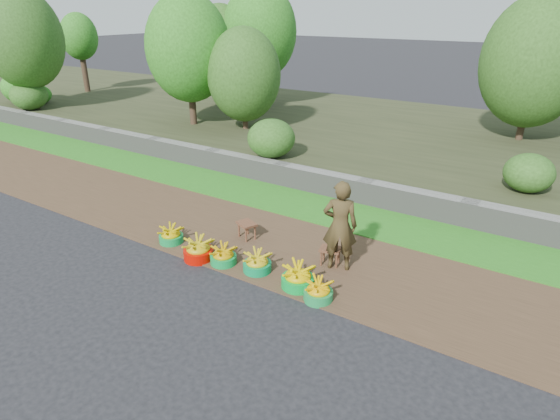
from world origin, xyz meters
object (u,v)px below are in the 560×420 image
Objects in this scene: basin_b at (198,250)px; basin_e at (298,278)px; stool_left at (247,226)px; basin_a at (171,236)px; basin_c at (223,256)px; basin_d at (257,263)px; stool_right at (330,251)px; vendor_woman at (340,226)px; basin_f at (318,292)px.

basin_b is 1.00× the size of basin_e.
basin_b reaches higher than stool_left.
basin_c is at bearing -3.52° from basin_a.
basin_c reaches higher than basin_a.
basin_b is 1.94m from basin_e.
basin_e is at bearing 4.84° from basin_b.
basin_c is 0.96× the size of basin_d.
basin_d is at bearing 0.85° from basin_a.
basin_a is 0.94× the size of basin_d.
stool_right is (0.10, 0.90, 0.09)m from basin_e.
basin_b reaches higher than basin_d.
stool_left is (1.10, 0.90, 0.13)m from basin_a.
stool_right is 0.56m from vendor_woman.
basin_a is at bearing -162.95° from stool_right.
basin_d is at bearing 172.02° from basin_f.
basin_c is 1.02× the size of stool_left.
basin_d is (1.11, 0.21, -0.02)m from basin_b.
basin_f is at bearing -1.98° from basin_c.
basin_b is 1.18× the size of stool_left.
basin_a is at bearing 168.05° from basin_b.
basin_f is 0.29× the size of vendor_woman.
basin_b is 2.51m from vendor_woman.
basin_e reaches higher than stool_left.
basin_a is 2.78m from basin_e.
stool_left is at bearing 134.62° from basin_d.
stool_left is 0.29× the size of vendor_woman.
vendor_woman is (-0.17, 1.01, 0.65)m from basin_f.
basin_d is 0.30× the size of vendor_woman.
basin_e is at bearing 2.58° from basin_c.
vendor_woman reaches higher than stool_right.
vendor_woman is at bearing 25.25° from basin_b.
vendor_woman is at bearing -8.90° from stool_right.
basin_f is (0.44, -0.13, -0.03)m from basin_e.
stool_right is at bearing -0.64° from stool_left.
stool_right is at bearing 107.90° from basin_f.
stool_left is (-0.23, 0.99, 0.12)m from basin_c.
basin_d reaches higher than basin_a.
basin_c is 0.65m from basin_d.
basin_d is 1.26m from stool_right.
basin_b is at bearing 1.36° from vendor_woman.
basin_a is 1.96m from basin_d.
basin_b is at bearing -175.16° from basin_e.
basin_a is 0.85× the size of basin_e.
vendor_woman is (0.27, 0.87, 0.63)m from basin_e.
stool_left is at bearing 102.99° from basin_c.
basin_d is (0.64, 0.11, 0.01)m from basin_c.
vendor_woman is at bearing 15.73° from basin_a.
basin_b is 2.37m from basin_f.
basin_a is at bearing 177.39° from basin_f.
stool_left is 2.02m from vendor_woman.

